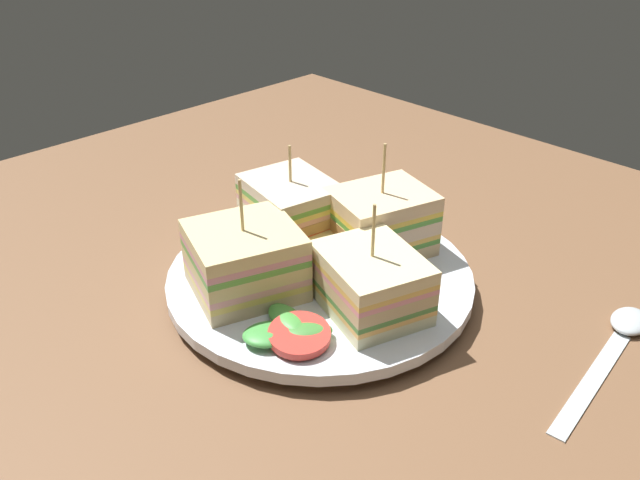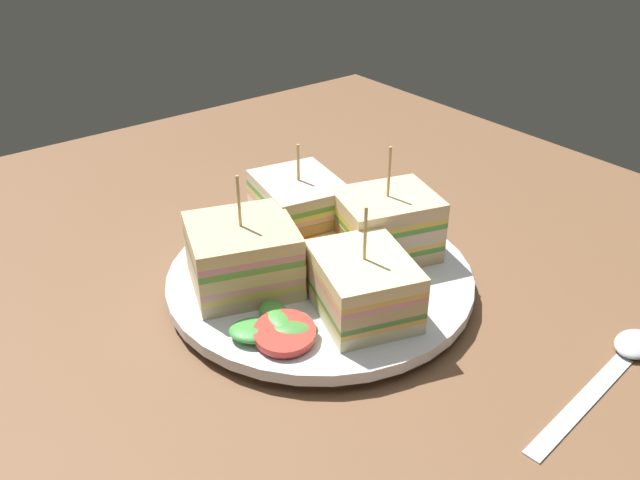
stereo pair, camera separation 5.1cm
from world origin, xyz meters
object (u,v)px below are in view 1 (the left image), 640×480
chip_pile (316,258)px  plate (320,279)px  sandwich_wedge_3 (291,210)px  sandwich_wedge_1 (371,282)px  sandwich_wedge_0 (246,260)px  sandwich_wedge_2 (380,222)px  spoon (620,336)px

chip_pile → plate: bearing=-1.8°
sandwich_wedge_3 → chip_pile: size_ratio=1.30×
sandwich_wedge_1 → sandwich_wedge_0: bearing=49.1°
plate → sandwich_wedge_2: 7.03cm
sandwich_wedge_0 → chip_pile: 6.21cm
sandwich_wedge_2 → spoon: 20.31cm
sandwich_wedge_2 → sandwich_wedge_0: bearing=1.6°
sandwich_wedge_3 → spoon: 27.86cm
sandwich_wedge_0 → spoon: 28.44cm
plate → sandwich_wedge_2: sandwich_wedge_2 is taller
plate → sandwich_wedge_3: 7.04cm
sandwich_wedge_1 → spoon: sandwich_wedge_1 is taller
sandwich_wedge_2 → sandwich_wedge_3: (-6.83, -3.88, -0.00)cm
sandwich_wedge_0 → spoon: size_ratio=0.61×
sandwich_wedge_1 → chip_pile: size_ratio=1.38×
chip_pile → spoon: chip_pile is taller
chip_pile → sandwich_wedge_2: bearing=75.5°
plate → sandwich_wedge_0: sandwich_wedge_0 is taller
sandwich_wedge_2 → spoon: sandwich_wedge_2 is taller
sandwich_wedge_3 → spoon: bearing=29.9°
sandwich_wedge_1 → sandwich_wedge_2: (-5.06, 6.88, 0.40)cm
sandwich_wedge_2 → sandwich_wedge_3: 7.85cm
sandwich_wedge_3 → sandwich_wedge_2: bearing=40.5°
spoon → chip_pile: bearing=111.8°
sandwich_wedge_3 → spoon: sandwich_wedge_3 is taller
sandwich_wedge_1 → sandwich_wedge_2: sandwich_wedge_2 is taller
sandwich_wedge_1 → sandwich_wedge_2: 8.55cm
chip_pile → sandwich_wedge_1: bearing=-7.1°
sandwich_wedge_0 → sandwich_wedge_3: 8.68cm
chip_pile → sandwich_wedge_0: bearing=-106.7°
sandwich_wedge_2 → sandwich_wedge_3: size_ratio=1.07×
plate → sandwich_wedge_2: bearing=80.1°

